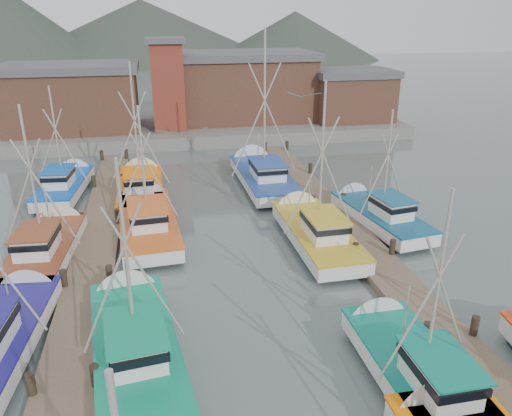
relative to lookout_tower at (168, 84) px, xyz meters
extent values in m
plane|color=#475652|center=(2.00, -33.00, -5.55)|extent=(260.00, 260.00, 0.00)
cube|color=brown|center=(-5.00, -29.00, -5.35)|extent=(2.20, 46.00, 0.40)
cylinder|color=black|center=(-6.00, -35.00, -5.10)|extent=(0.30, 0.30, 1.50)
cylinder|color=black|center=(-6.00, -28.00, -5.10)|extent=(0.30, 0.30, 1.50)
cylinder|color=black|center=(-6.00, -21.00, -5.10)|extent=(0.30, 0.30, 1.50)
cylinder|color=black|center=(-6.00, -14.00, -5.10)|extent=(0.30, 0.30, 1.50)
cylinder|color=black|center=(-6.00, -7.00, -5.10)|extent=(0.30, 0.30, 1.50)
cylinder|color=black|center=(-4.00, -35.00, -5.10)|extent=(0.30, 0.30, 1.50)
cylinder|color=black|center=(-4.00, -28.00, -5.10)|extent=(0.30, 0.30, 1.50)
cylinder|color=black|center=(-4.00, -21.00, -5.10)|extent=(0.30, 0.30, 1.50)
cylinder|color=black|center=(-4.00, -14.00, -5.10)|extent=(0.30, 0.30, 1.50)
cylinder|color=black|center=(-4.00, -7.00, -5.10)|extent=(0.30, 0.30, 1.50)
cube|color=brown|center=(9.00, -29.00, -5.35)|extent=(2.20, 46.00, 0.40)
cylinder|color=black|center=(8.00, -35.00, -5.10)|extent=(0.30, 0.30, 1.50)
cylinder|color=black|center=(8.00, -28.00, -5.10)|extent=(0.30, 0.30, 1.50)
cylinder|color=black|center=(8.00, -21.00, -5.10)|extent=(0.30, 0.30, 1.50)
cylinder|color=black|center=(8.00, -14.00, -5.10)|extent=(0.30, 0.30, 1.50)
cylinder|color=black|center=(8.00, -7.00, -5.10)|extent=(0.30, 0.30, 1.50)
cylinder|color=black|center=(10.00, -35.00, -5.10)|extent=(0.30, 0.30, 1.50)
cylinder|color=black|center=(10.00, -28.00, -5.10)|extent=(0.30, 0.30, 1.50)
cylinder|color=black|center=(10.00, -21.00, -5.10)|extent=(0.30, 0.30, 1.50)
cylinder|color=black|center=(10.00, -14.00, -5.10)|extent=(0.30, 0.30, 1.50)
cylinder|color=black|center=(10.00, -7.00, -5.10)|extent=(0.30, 0.30, 1.50)
cube|color=gray|center=(2.00, 4.00, -4.95)|extent=(44.00, 16.00, 1.20)
cube|color=brown|center=(-9.00, 2.00, -1.60)|extent=(12.00, 8.00, 5.50)
cube|color=#525256|center=(-9.00, 2.00, 1.50)|extent=(12.72, 8.48, 0.70)
cube|color=brown|center=(8.00, 4.00, -1.25)|extent=(14.00, 9.00, 6.20)
cube|color=#525256|center=(8.00, 4.00, 2.20)|extent=(14.84, 9.54, 0.70)
cube|color=brown|center=(19.00, 1.00, -2.10)|extent=(8.00, 6.00, 4.50)
cube|color=#525256|center=(19.00, 1.00, 0.50)|extent=(8.48, 6.36, 0.70)
cube|color=maroon|center=(0.00, 0.00, -0.35)|extent=(3.00, 3.00, 8.00)
cube|color=#525256|center=(0.00, 0.00, 3.90)|extent=(3.60, 3.60, 0.50)
cone|color=#394338|center=(-3.00, 97.00, -5.55)|extent=(140.00, 140.00, 30.00)
cone|color=#394338|center=(37.00, 87.00, -5.55)|extent=(90.00, 90.00, 24.00)
cone|color=white|center=(6.43, -38.17, -5.00)|extent=(3.06, 1.16, 3.04)
cube|color=#0F1C33|center=(-2.71, -33.66, -5.50)|extent=(3.35, 7.86, 0.70)
cube|color=white|center=(-2.71, -33.66, -4.85)|extent=(3.80, 8.93, 0.80)
cube|color=#0A8D63|center=(-2.71, -33.66, -4.47)|extent=(3.90, 9.02, 0.10)
cone|color=white|center=(-3.21, -29.36, -5.00)|extent=(2.82, 1.41, 2.71)
cube|color=white|center=(-2.59, -34.69, -3.90)|extent=(2.04, 2.78, 1.10)
cube|color=black|center=(-2.59, -34.69, -3.67)|extent=(2.18, 3.05, 0.28)
cube|color=#0A8D63|center=(-2.59, -34.69, -3.31)|extent=(2.31, 3.24, 0.07)
cylinder|color=#A6A198|center=(-2.69, -33.83, -1.08)|extent=(0.13, 0.13, 6.75)
cylinder|color=#A6A198|center=(-3.24, -33.89, -1.87)|extent=(2.41, 0.37, 5.28)
cylinder|color=#A6A198|center=(-2.14, -33.77, -1.87)|extent=(2.41, 0.37, 5.28)
cylinder|color=#A6A198|center=(-2.89, -32.11, -3.25)|extent=(0.08, 0.08, 2.42)
cube|color=#0F1C33|center=(6.55, -37.21, -5.50)|extent=(2.27, 6.89, 0.70)
cube|color=white|center=(6.55, -37.21, -4.85)|extent=(2.58, 7.83, 0.80)
cube|color=#0A8067|center=(6.55, -37.21, -4.47)|extent=(2.65, 7.91, 0.10)
cone|color=white|center=(6.54, -33.30, -5.00)|extent=(2.45, 1.11, 2.45)
cube|color=white|center=(6.56, -38.15, -3.90)|extent=(1.59, 2.35, 1.10)
cube|color=black|center=(6.56, -38.15, -3.67)|extent=(1.69, 2.59, 0.28)
cube|color=#0A8067|center=(6.56, -38.15, -3.31)|extent=(1.79, 2.74, 0.07)
cylinder|color=#A6A198|center=(6.56, -37.37, -1.29)|extent=(0.11, 0.11, 6.32)
cylinder|color=#A6A198|center=(6.05, -37.37, -2.03)|extent=(2.26, 0.09, 4.94)
cylinder|color=#A6A198|center=(7.06, -37.37, -2.03)|extent=(2.26, 0.09, 4.94)
cylinder|color=#A6A198|center=(6.55, -35.81, -3.25)|extent=(0.06, 0.06, 2.18)
cube|color=#0F1C33|center=(-7.68, -32.08, -5.50)|extent=(2.85, 7.03, 0.70)
cube|color=white|center=(-7.68, -32.08, -4.85)|extent=(3.24, 7.99, 0.80)
cone|color=white|center=(-7.32, -28.20, -5.00)|extent=(2.52, 1.32, 2.43)
cylinder|color=#A6A198|center=(-7.55, -30.68, -3.25)|extent=(0.07, 0.07, 2.34)
cube|color=#0F1C33|center=(-2.27, -22.18, -5.50)|extent=(3.17, 8.28, 0.70)
cube|color=white|center=(-2.27, -22.18, -4.85)|extent=(3.60, 9.41, 0.80)
cube|color=#DB5E1F|center=(-2.27, -22.18, -4.47)|extent=(3.69, 9.51, 0.10)
cone|color=white|center=(-2.56, -17.57, -5.00)|extent=(2.95, 1.28, 2.89)
cube|color=white|center=(-2.19, -23.28, -3.90)|extent=(2.04, 2.89, 1.10)
cube|color=black|center=(-2.19, -23.28, -3.67)|extent=(2.18, 3.17, 0.28)
cube|color=#DB5E1F|center=(-2.19, -23.28, -3.31)|extent=(2.31, 3.36, 0.07)
cylinder|color=#A6A198|center=(-2.25, -22.36, -1.28)|extent=(0.14, 0.14, 6.35)
cylinder|color=#A6A198|center=(-2.84, -22.40, -2.02)|extent=(2.29, 0.24, 4.97)
cylinder|color=#A6A198|center=(-1.66, -22.32, -2.02)|extent=(2.29, 0.24, 4.97)
cylinder|color=#A6A198|center=(-2.37, -20.52, -3.25)|extent=(0.08, 0.08, 2.58)
cube|color=#0F1C33|center=(6.75, -25.60, -5.50)|extent=(2.59, 7.62, 0.70)
cube|color=white|center=(6.75, -25.60, -4.85)|extent=(2.94, 8.66, 0.80)
cube|color=gold|center=(6.75, -25.60, -4.47)|extent=(3.03, 8.75, 0.10)
cone|color=white|center=(6.69, -21.29, -5.00)|extent=(2.71, 1.14, 2.69)
cube|color=white|center=(6.77, -26.63, -3.90)|extent=(1.78, 2.61, 1.10)
cube|color=black|center=(6.77, -26.63, -3.67)|extent=(1.90, 2.87, 0.28)
cube|color=gold|center=(6.77, -26.63, -3.31)|extent=(2.01, 3.05, 0.07)
cylinder|color=#A6A198|center=(6.76, -25.77, -0.53)|extent=(0.12, 0.12, 7.84)
cylinder|color=#A6A198|center=(6.21, -25.78, -1.45)|extent=(2.79, 0.13, 6.12)
cylinder|color=#A6A198|center=(7.31, -25.76, -1.45)|extent=(2.79, 0.13, 6.12)
cylinder|color=#A6A198|center=(6.73, -24.05, -3.25)|extent=(0.07, 0.07, 2.40)
cube|color=#0F1C33|center=(-7.38, -24.65, -5.50)|extent=(2.84, 7.33, 0.70)
cube|color=white|center=(-7.38, -24.65, -4.85)|extent=(3.23, 8.33, 0.80)
cube|color=brown|center=(-7.38, -24.65, -4.47)|extent=(3.32, 8.42, 0.10)
cone|color=white|center=(-7.09, -20.59, -5.00)|extent=(2.62, 1.28, 2.55)
cube|color=white|center=(-7.46, -25.63, -3.90)|extent=(1.82, 2.56, 1.10)
cube|color=black|center=(-7.46, -25.63, -3.67)|extent=(1.94, 2.81, 0.28)
cube|color=brown|center=(-7.46, -25.63, -3.31)|extent=(2.06, 2.98, 0.07)
cylinder|color=#A6A198|center=(-7.40, -24.82, -0.95)|extent=(0.13, 0.13, 7.01)
cylinder|color=#A6A198|center=(-7.96, -24.78, -1.77)|extent=(2.51, 0.27, 5.48)
cylinder|color=#A6A198|center=(-6.84, -24.86, -1.77)|extent=(2.51, 0.27, 5.48)
cylinder|color=#A6A198|center=(-7.28, -23.19, -3.25)|extent=(0.08, 0.08, 2.45)
cube|color=#0F1C33|center=(11.24, -23.90, -5.50)|extent=(3.17, 7.00, 0.70)
cube|color=white|center=(11.24, -23.90, -4.85)|extent=(3.60, 7.95, 0.80)
cube|color=#125679|center=(11.24, -23.90, -4.47)|extent=(3.68, 8.04, 0.10)
cone|color=white|center=(10.69, -20.11, -5.00)|extent=(2.56, 1.44, 2.42)
cube|color=white|center=(11.37, -24.81, -3.90)|extent=(1.88, 2.50, 1.10)
cube|color=black|center=(11.37, -24.81, -3.67)|extent=(2.01, 2.74, 0.28)
cube|color=#125679|center=(11.37, -24.81, -3.31)|extent=(2.13, 2.91, 0.07)
cylinder|color=#A6A198|center=(11.26, -24.06, -1.48)|extent=(0.13, 0.13, 5.95)
cylinder|color=#A6A198|center=(10.75, -24.13, -2.18)|extent=(2.12, 0.39, 4.65)
cylinder|color=#A6A198|center=(11.77, -23.98, -2.18)|extent=(2.12, 0.39, 4.65)
cylinder|color=#A6A198|center=(11.04, -22.54, -3.25)|extent=(0.07, 0.07, 2.24)
cube|color=#0F1C33|center=(-2.72, -16.09, -5.50)|extent=(2.50, 7.66, 0.70)
cube|color=white|center=(-2.72, -16.09, -4.85)|extent=(2.84, 8.70, 0.80)
cube|color=orange|center=(-2.72, -16.09, -4.47)|extent=(2.93, 8.79, 0.10)
cone|color=white|center=(-2.72, -11.74, -5.00)|extent=(2.72, 1.10, 2.72)
cube|color=white|center=(-2.72, -17.13, -3.90)|extent=(1.76, 2.61, 1.10)
cube|color=black|center=(-2.72, -17.13, -3.67)|extent=(1.87, 2.87, 0.28)
cube|color=orange|center=(-2.72, -17.13, -3.31)|extent=(1.99, 3.05, 0.07)
cylinder|color=#A6A198|center=(-2.72, -16.27, -0.43)|extent=(0.12, 0.12, 8.04)
cylinder|color=#A6A198|center=(-3.27, -16.27, -1.38)|extent=(2.86, 0.09, 6.28)
cylinder|color=#A6A198|center=(-2.16, -16.26, -1.38)|extent=(2.86, 0.09, 6.28)
cylinder|color=#A6A198|center=(-2.72, -14.53, -3.25)|extent=(0.07, 0.07, 2.43)
cube|color=#0F1C33|center=(6.04, -15.27, -5.50)|extent=(2.96, 8.68, 0.70)
cube|color=white|center=(6.04, -15.27, -4.85)|extent=(3.36, 9.86, 0.80)
cube|color=#224895|center=(6.04, -15.27, -4.47)|extent=(3.46, 9.96, 0.10)
cone|color=white|center=(5.96, -10.36, -5.00)|extent=(3.08, 1.15, 3.07)
cube|color=white|center=(6.06, -16.45, -3.90)|extent=(2.03, 2.98, 1.10)
cube|color=black|center=(6.06, -16.45, -3.67)|extent=(2.16, 3.27, 0.28)
cube|color=#224895|center=(6.06, -16.45, -3.31)|extent=(2.29, 3.47, 0.07)
cylinder|color=#A6A198|center=(6.04, -15.46, 0.54)|extent=(0.14, 0.14, 9.99)
cylinder|color=#A6A198|center=(5.42, -15.47, -0.63)|extent=(3.55, 0.16, 7.80)
cylinder|color=#A6A198|center=(6.67, -15.45, -0.63)|extent=(3.55, 0.16, 7.80)
cylinder|color=#A6A198|center=(6.01, -13.50, -3.25)|extent=(0.08, 0.08, 2.74)
cube|color=#0F1C33|center=(-7.91, -14.47, -5.50)|extent=(2.86, 7.01, 0.70)
cube|color=white|center=(-7.91, -14.47, -4.85)|extent=(3.25, 7.96, 0.80)
cube|color=blue|center=(-7.91, -14.47, -4.47)|extent=(3.33, 8.05, 0.10)
cone|color=white|center=(-7.55, -10.61, -5.00)|extent=(2.51, 1.32, 2.42)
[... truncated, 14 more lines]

